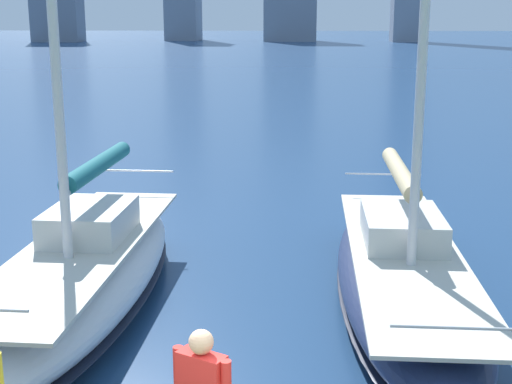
% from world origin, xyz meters
% --- Properties ---
extents(sailboat_tan, '(2.51, 9.50, 12.71)m').
position_xyz_m(sailboat_tan, '(-2.47, -7.53, 0.62)').
color(sailboat_tan, navy).
rests_on(sailboat_tan, ground).
extents(sailboat_teal, '(2.51, 8.72, 11.00)m').
position_xyz_m(sailboat_teal, '(3.20, -6.81, 0.71)').
color(sailboat_teal, white).
rests_on(sailboat_teal, ground).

